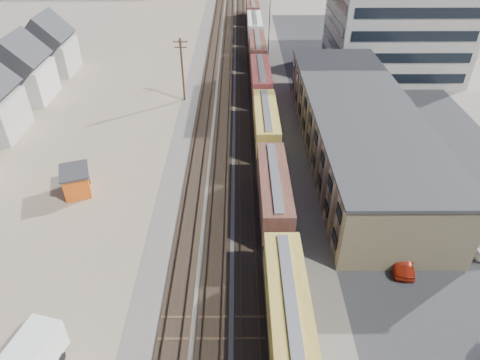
{
  "coord_description": "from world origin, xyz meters",
  "views": [
    {
      "loc": [
        0.09,
        -21.94,
        29.15
      ],
      "look_at": [
        0.28,
        15.25,
        3.0
      ],
      "focal_mm": 32.0,
      "sensor_mm": 36.0,
      "label": 1
    }
  ],
  "objects_px": {
    "freight_train": "(263,98)",
    "parked_car_blue": "(343,62)",
    "utility_pole_north": "(182,69)",
    "maintenance_shed": "(76,181)",
    "parked_car_red": "(402,259)"
  },
  "relations": [
    {
      "from": "freight_train",
      "to": "utility_pole_north",
      "type": "bearing_deg",
      "value": 156.08
    },
    {
      "from": "parked_car_red",
      "to": "maintenance_shed",
      "type": "bearing_deg",
      "value": 169.19
    },
    {
      "from": "freight_train",
      "to": "parked_car_blue",
      "type": "bearing_deg",
      "value": 52.14
    },
    {
      "from": "maintenance_shed",
      "to": "parked_car_red",
      "type": "relative_size",
      "value": 1.01
    },
    {
      "from": "utility_pole_north",
      "to": "parked_car_blue",
      "type": "xyz_separation_m",
      "value": [
        28.61,
        15.53,
        -4.53
      ]
    },
    {
      "from": "parked_car_red",
      "to": "utility_pole_north",
      "type": "bearing_deg",
      "value": 131.38
    },
    {
      "from": "freight_train",
      "to": "utility_pole_north",
      "type": "relative_size",
      "value": 11.97
    },
    {
      "from": "parked_car_red",
      "to": "parked_car_blue",
      "type": "height_order",
      "value": "parked_car_red"
    },
    {
      "from": "freight_train",
      "to": "parked_car_red",
      "type": "xyz_separation_m",
      "value": [
        11.21,
        -30.83,
        -1.99
      ]
    },
    {
      "from": "maintenance_shed",
      "to": "parked_car_blue",
      "type": "xyz_separation_m",
      "value": [
        38.21,
        40.25,
        -0.73
      ]
    },
    {
      "from": "freight_train",
      "to": "parked_car_blue",
      "type": "distance_m",
      "value": 26.66
    },
    {
      "from": "maintenance_shed",
      "to": "freight_train",
      "type": "bearing_deg",
      "value": 41.34
    },
    {
      "from": "maintenance_shed",
      "to": "parked_car_red",
      "type": "height_order",
      "value": "maintenance_shed"
    },
    {
      "from": "freight_train",
      "to": "utility_pole_north",
      "type": "xyz_separation_m",
      "value": [
        -12.3,
        5.46,
        2.5
      ]
    },
    {
      "from": "maintenance_shed",
      "to": "parked_car_blue",
      "type": "relative_size",
      "value": 0.86
    }
  ]
}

